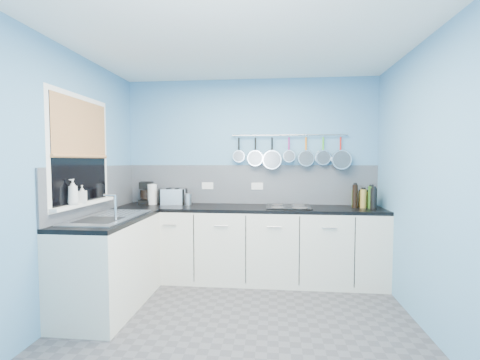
% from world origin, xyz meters
% --- Properties ---
extents(floor, '(3.20, 3.00, 0.02)m').
position_xyz_m(floor, '(0.00, 0.00, -0.01)').
color(floor, '#47474C').
rests_on(floor, ground).
extents(ceiling, '(3.20, 3.00, 0.02)m').
position_xyz_m(ceiling, '(0.00, 0.00, 2.51)').
color(ceiling, white).
rests_on(ceiling, ground).
extents(wall_back, '(3.20, 0.02, 2.50)m').
position_xyz_m(wall_back, '(0.00, 1.51, 1.25)').
color(wall_back, '#548DB8').
rests_on(wall_back, ground).
extents(wall_front, '(3.20, 0.02, 2.50)m').
position_xyz_m(wall_front, '(0.00, -1.51, 1.25)').
color(wall_front, '#548DB8').
rests_on(wall_front, ground).
extents(wall_left, '(0.02, 3.00, 2.50)m').
position_xyz_m(wall_left, '(-1.61, 0.00, 1.25)').
color(wall_left, '#548DB8').
rests_on(wall_left, ground).
extents(wall_right, '(0.02, 3.00, 2.50)m').
position_xyz_m(wall_right, '(1.61, 0.00, 1.25)').
color(wall_right, '#548DB8').
rests_on(wall_right, ground).
extents(backsplash_back, '(3.20, 0.02, 0.50)m').
position_xyz_m(backsplash_back, '(0.00, 1.49, 1.15)').
color(backsplash_back, slate).
rests_on(backsplash_back, wall_back).
extents(backsplash_left, '(0.02, 1.80, 0.50)m').
position_xyz_m(backsplash_left, '(-1.59, 0.60, 1.15)').
color(backsplash_left, slate).
rests_on(backsplash_left, wall_left).
extents(cabinet_run_back, '(3.20, 0.60, 0.86)m').
position_xyz_m(cabinet_run_back, '(0.00, 1.20, 0.43)').
color(cabinet_run_back, silver).
rests_on(cabinet_run_back, ground).
extents(worktop_back, '(3.20, 0.60, 0.04)m').
position_xyz_m(worktop_back, '(0.00, 1.20, 0.88)').
color(worktop_back, black).
rests_on(worktop_back, cabinet_run_back).
extents(cabinet_run_left, '(0.60, 1.20, 0.86)m').
position_xyz_m(cabinet_run_left, '(-1.30, 0.30, 0.43)').
color(cabinet_run_left, silver).
rests_on(cabinet_run_left, ground).
extents(worktop_left, '(0.60, 1.20, 0.04)m').
position_xyz_m(worktop_left, '(-1.30, 0.30, 0.88)').
color(worktop_left, black).
rests_on(worktop_left, cabinet_run_left).
extents(window_frame, '(0.01, 1.00, 1.10)m').
position_xyz_m(window_frame, '(-1.58, 0.30, 1.55)').
color(window_frame, white).
rests_on(window_frame, wall_left).
extents(window_glass, '(0.01, 0.90, 1.00)m').
position_xyz_m(window_glass, '(-1.57, 0.30, 1.55)').
color(window_glass, black).
rests_on(window_glass, wall_left).
extents(bamboo_blind, '(0.01, 0.90, 0.55)m').
position_xyz_m(bamboo_blind, '(-1.56, 0.30, 1.77)').
color(bamboo_blind, tan).
rests_on(bamboo_blind, wall_left).
extents(window_sill, '(0.10, 0.98, 0.03)m').
position_xyz_m(window_sill, '(-1.55, 0.30, 1.04)').
color(window_sill, white).
rests_on(window_sill, wall_left).
extents(sink_unit, '(0.50, 0.95, 0.01)m').
position_xyz_m(sink_unit, '(-1.30, 0.30, 0.90)').
color(sink_unit, silver).
rests_on(sink_unit, worktop_left).
extents(mixer_tap, '(0.12, 0.08, 0.26)m').
position_xyz_m(mixer_tap, '(-1.14, 0.12, 1.03)').
color(mixer_tap, silver).
rests_on(mixer_tap, worktop_left).
extents(socket_left, '(0.15, 0.01, 0.09)m').
position_xyz_m(socket_left, '(-0.55, 1.48, 1.13)').
color(socket_left, white).
rests_on(socket_left, backsplash_back).
extents(socket_right, '(0.15, 0.01, 0.09)m').
position_xyz_m(socket_right, '(0.10, 1.48, 1.13)').
color(socket_right, white).
rests_on(socket_right, backsplash_back).
extents(pot_rail, '(1.45, 0.02, 0.02)m').
position_xyz_m(pot_rail, '(0.50, 1.45, 1.78)').
color(pot_rail, silver).
rests_on(pot_rail, wall_back).
extents(soap_bottle_a, '(0.10, 0.10, 0.24)m').
position_xyz_m(soap_bottle_a, '(-1.53, 0.09, 1.17)').
color(soap_bottle_a, white).
rests_on(soap_bottle_a, window_sill).
extents(soap_bottle_b, '(0.10, 0.10, 0.17)m').
position_xyz_m(soap_bottle_b, '(-1.53, 0.23, 1.14)').
color(soap_bottle_b, white).
rests_on(soap_bottle_b, window_sill).
extents(paper_towel, '(0.13, 0.13, 0.26)m').
position_xyz_m(paper_towel, '(-1.23, 1.29, 1.03)').
color(paper_towel, white).
rests_on(paper_towel, worktop_back).
extents(coffee_maker, '(0.18, 0.20, 0.29)m').
position_xyz_m(coffee_maker, '(-1.33, 1.33, 1.04)').
color(coffee_maker, black).
rests_on(coffee_maker, worktop_back).
extents(toaster, '(0.34, 0.24, 0.20)m').
position_xyz_m(toaster, '(-0.97, 1.33, 1.00)').
color(toaster, silver).
rests_on(toaster, worktop_back).
extents(canister, '(0.11, 0.11, 0.15)m').
position_xyz_m(canister, '(-0.76, 1.28, 0.97)').
color(canister, silver).
rests_on(canister, worktop_back).
extents(hob, '(0.53, 0.46, 0.01)m').
position_xyz_m(hob, '(0.49, 1.20, 0.91)').
color(hob, black).
rests_on(hob, worktop_back).
extents(pan_0, '(0.15, 0.05, 0.34)m').
position_xyz_m(pan_0, '(-0.13, 1.44, 1.61)').
color(pan_0, silver).
rests_on(pan_0, pot_rail).
extents(pan_1, '(0.20, 0.07, 0.39)m').
position_xyz_m(pan_1, '(0.08, 1.44, 1.58)').
color(pan_1, silver).
rests_on(pan_1, pot_rail).
extents(pan_2, '(0.24, 0.09, 0.43)m').
position_xyz_m(pan_2, '(0.29, 1.44, 1.56)').
color(pan_2, silver).
rests_on(pan_2, pot_rail).
extents(pan_3, '(0.15, 0.12, 0.34)m').
position_xyz_m(pan_3, '(0.50, 1.44, 1.61)').
color(pan_3, silver).
rests_on(pan_3, pot_rail).
extents(pan_4, '(0.20, 0.08, 0.39)m').
position_xyz_m(pan_4, '(0.71, 1.44, 1.58)').
color(pan_4, silver).
rests_on(pan_4, pot_rail).
extents(pan_5, '(0.18, 0.06, 0.37)m').
position_xyz_m(pan_5, '(0.92, 1.44, 1.59)').
color(pan_5, silver).
rests_on(pan_5, pot_rail).
extents(pan_6, '(0.24, 0.11, 0.43)m').
position_xyz_m(pan_6, '(1.14, 1.44, 1.56)').
color(pan_6, silver).
rests_on(pan_6, pot_rail).
extents(condiment_0, '(0.07, 0.07, 0.19)m').
position_xyz_m(condiment_0, '(1.44, 1.32, 0.99)').
color(condiment_0, brown).
rests_on(condiment_0, worktop_back).
extents(condiment_1, '(0.06, 0.06, 0.19)m').
position_xyz_m(condiment_1, '(1.36, 1.32, 0.99)').
color(condiment_1, brown).
rests_on(condiment_1, worktop_back).
extents(condiment_2, '(0.07, 0.07, 0.21)m').
position_xyz_m(condiment_2, '(1.29, 1.31, 1.01)').
color(condiment_2, '#3F721E').
rests_on(condiment_2, worktop_back).
extents(condiment_3, '(0.07, 0.07, 0.26)m').
position_xyz_m(condiment_3, '(1.45, 1.21, 1.03)').
color(condiment_3, '#265919').
rests_on(condiment_3, worktop_back).
extents(condiment_4, '(0.07, 0.07, 0.22)m').
position_xyz_m(condiment_4, '(1.36, 1.23, 1.01)').
color(condiment_4, olive).
rests_on(condiment_4, worktop_back).
extents(condiment_5, '(0.06, 0.06, 0.27)m').
position_xyz_m(condiment_5, '(1.27, 1.23, 1.04)').
color(condiment_5, black).
rests_on(condiment_5, worktop_back).
extents(condiment_6, '(0.07, 0.07, 0.24)m').
position_xyz_m(condiment_6, '(1.45, 1.11, 1.02)').
color(condiment_6, black).
rests_on(condiment_6, worktop_back).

